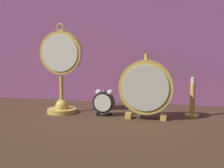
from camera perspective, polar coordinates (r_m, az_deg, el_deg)
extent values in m
plane|color=#422D1E|center=(1.06, -0.98, -6.47)|extent=(4.00, 4.00, 0.00)
cube|color=#8E4C7F|center=(1.35, 2.40, 11.49)|extent=(1.45, 0.01, 0.70)
cylinder|color=gold|center=(1.17, -9.13, -4.82)|extent=(0.11, 0.11, 0.02)
sphere|color=gold|center=(1.17, -9.15, -3.96)|extent=(0.05, 0.05, 0.05)
cylinder|color=gold|center=(1.16, -9.20, -1.50)|extent=(0.01, 0.01, 0.12)
cylinder|color=gold|center=(1.15, -9.34, 5.64)|extent=(0.16, 0.02, 0.16)
cylinder|color=silver|center=(1.14, -9.53, 5.63)|extent=(0.13, 0.00, 0.13)
torus|color=gold|center=(1.15, -9.44, 10.16)|extent=(0.03, 0.01, 0.03)
cube|color=black|center=(1.11, -2.53, -5.46)|extent=(0.01, 0.01, 0.01)
cube|color=black|center=(1.10, -0.49, -5.57)|extent=(0.01, 0.01, 0.01)
cylinder|color=black|center=(1.10, -1.52, -3.33)|extent=(0.07, 0.03, 0.07)
cylinder|color=silver|center=(1.08, -1.74, -3.48)|extent=(0.06, 0.00, 0.06)
sphere|color=silver|center=(1.10, -2.46, -1.54)|extent=(0.02, 0.02, 0.02)
sphere|color=silver|center=(1.09, -0.58, -1.61)|extent=(0.02, 0.02, 0.02)
cylinder|color=silver|center=(1.09, -1.53, -1.35)|extent=(0.00, 0.00, 0.01)
cube|color=gold|center=(1.07, 3.04, -5.78)|extent=(0.02, 0.03, 0.02)
cube|color=gold|center=(1.06, 9.38, -6.03)|extent=(0.02, 0.03, 0.02)
cylinder|color=gold|center=(1.05, 6.26, -0.58)|extent=(0.18, 0.04, 0.18)
cylinder|color=beige|center=(1.03, 6.13, -0.73)|extent=(0.15, 0.00, 0.15)
cylinder|color=gold|center=(1.04, 6.34, 4.95)|extent=(0.01, 0.01, 0.02)
cylinder|color=gold|center=(1.12, 14.41, -5.63)|extent=(0.05, 0.05, 0.01)
cylinder|color=gold|center=(1.11, 14.51, -2.64)|extent=(0.02, 0.02, 0.11)
cylinder|color=silver|center=(1.10, 14.61, 0.66)|extent=(0.01, 0.01, 0.02)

